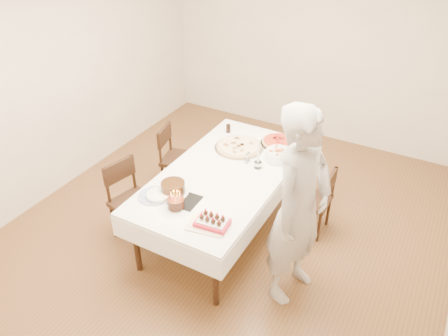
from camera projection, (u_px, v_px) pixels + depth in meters
The scene contains 23 objects.
floor at pixel (233, 226), 4.91m from camera, with size 5.00×5.00×0.00m, color brown.
wall_back at pixel (320, 46), 5.99m from camera, with size 4.50×0.04×2.70m, color beige.
wall_front at pixel (16, 303), 2.34m from camera, with size 4.50×0.04×2.70m, color beige.
wall_left at pixel (64, 75), 5.08m from camera, with size 0.04×5.00×2.70m, color beige.
dining_table at pixel (224, 202), 4.66m from camera, with size 1.14×2.14×0.75m, color white.
chair_right_savory at pixel (312, 200), 4.66m from camera, with size 0.40×0.40×0.79m, color black, non-canonical shape.
chair_left_savory at pixel (180, 159), 5.30m from camera, with size 0.43×0.43×0.83m, color black, non-canonical shape.
chair_left_dessert at pixel (134, 203), 4.54m from camera, with size 0.45×0.45×0.89m, color black, non-canonical shape.
person at pixel (299, 208), 3.66m from camera, with size 0.69×0.45×1.90m, color beige.
pizza_white at pixel (239, 147), 4.85m from camera, with size 0.55×0.55×0.04m, color beige.
pizza_pepperoni at pixel (279, 142), 4.94m from camera, with size 0.42×0.42×0.04m, color red.
red_placemat at pixel (284, 154), 4.76m from camera, with size 0.24×0.24×0.01m, color #B21E1E.
pasta_bowl at pixel (279, 155), 4.65m from camera, with size 0.28×0.28×0.09m, color white.
taper_candle at pixel (258, 152), 4.44m from camera, with size 0.08×0.08×0.37m, color white.
shaker_pair at pixel (247, 159), 4.59m from camera, with size 0.09×0.09×0.10m, color white, non-canonical shape.
cola_glass at pixel (228, 128), 5.15m from camera, with size 0.05×0.05×0.10m, color black.
layer_cake at pixel (173, 188), 4.14m from camera, with size 0.29×0.29×0.12m, color #331D0C.
cake_board at pixel (185, 201), 4.07m from camera, with size 0.26×0.26×0.01m, color black.
birthday_cake at pixel (176, 200), 3.93m from camera, with size 0.15×0.15×0.15m, color #34180E.
strawberry_box at pixel (212, 222), 3.76m from camera, with size 0.29×0.19×0.07m, color red, non-canonical shape.
box_lid at pixel (207, 226), 3.77m from camera, with size 0.34×0.22×0.03m, color beige.
plate_stack at pixel (158, 196), 4.09m from camera, with size 0.22×0.22×0.05m, color white.
china_plate at pixel (154, 196), 4.12m from camera, with size 0.31×0.31×0.01m, color white.
Camera 1 is at (1.73, -3.32, 3.24)m, focal length 35.00 mm.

